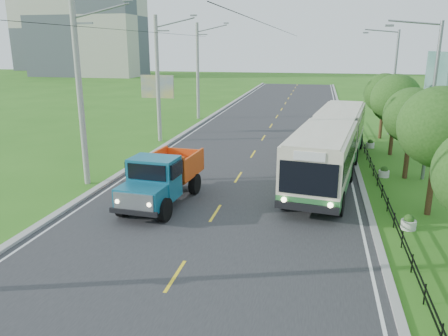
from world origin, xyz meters
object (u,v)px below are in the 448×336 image
(tree_third, at_px, (439,131))
(bus, at_px, (332,141))
(streetlight_far, at_px, (392,79))
(billboard_right, at_px, (436,81))
(planter_mid, at_px, (384,172))
(planter_near, at_px, (409,223))
(dump_truck, at_px, (162,175))
(pole_mid, at_px, (158,79))
(tree_fifth, at_px, (396,102))
(tree_back, at_px, (384,95))
(pole_near, at_px, (81,95))
(streetlight_mid, at_px, (430,96))
(billboard_left, at_px, (157,90))
(pole_far, at_px, (198,71))
(planter_far, at_px, (370,144))
(tree_fourth, at_px, (412,119))

(tree_third, relative_size, bus, 0.34)
(streetlight_far, xyz_separation_m, billboard_right, (1.66, -8.00, 0.44))
(planter_mid, height_order, billboard_right, billboard_right)
(planter_near, distance_m, dump_truck, 11.60)
(streetlight_far, distance_m, planter_near, 22.57)
(pole_mid, height_order, planter_mid, pole_mid)
(billboard_right, xyz_separation_m, bus, (-6.85, -5.71, -3.30))
(tree_fifth, distance_m, dump_truck, 18.62)
(tree_third, bearing_deg, pole_mid, 144.64)
(tree_back, relative_size, dump_truck, 0.87)
(pole_near, bearing_deg, streetlight_mid, 14.81)
(billboard_left, height_order, dump_truck, billboard_left)
(pole_near, bearing_deg, pole_far, 90.00)
(pole_far, height_order, streetlight_far, pole_far)
(pole_near, distance_m, planter_near, 17.79)
(planter_far, height_order, dump_truck, dump_truck)
(pole_mid, xyz_separation_m, tree_fourth, (18.12, -6.86, -1.51))
(tree_third, relative_size, tree_fourth, 1.11)
(pole_mid, xyz_separation_m, pole_far, (0.00, 12.00, 0.00))
(streetlight_far, height_order, dump_truck, streetlight_far)
(pole_mid, bearing_deg, planter_near, -41.65)
(pole_far, distance_m, planter_far, 20.70)
(streetlight_mid, bearing_deg, billboard_left, 153.60)
(planter_far, bearing_deg, pole_mid, -176.61)
(tree_third, height_order, planter_far, tree_third)
(tree_fourth, xyz_separation_m, planter_near, (-1.26, -8.14, -3.30))
(streetlight_mid, bearing_deg, pole_near, -165.19)
(billboard_left, bearing_deg, tree_third, -39.33)
(planter_far, relative_size, bus, 0.04)
(planter_mid, distance_m, billboard_left, 20.99)
(pole_mid, xyz_separation_m, tree_fifth, (18.12, -0.86, -1.24))
(pole_mid, height_order, tree_back, pole_mid)
(tree_fourth, height_order, billboard_right, billboard_right)
(tree_fourth, distance_m, bus, 4.67)
(streetlight_far, relative_size, planter_mid, 13.54)
(pole_mid, xyz_separation_m, tree_back, (18.12, 5.14, -1.44))
(billboard_right, bearing_deg, streetlight_mid, -105.44)
(tree_back, bearing_deg, planter_mid, -95.91)
(pole_mid, relative_size, tree_fifth, 1.72)
(planter_far, height_order, billboard_right, billboard_right)
(tree_third, relative_size, billboard_right, 0.82)
(tree_fourth, bearing_deg, tree_third, -90.00)
(billboard_right, bearing_deg, planter_near, -104.80)
(planter_near, xyz_separation_m, planter_far, (0.00, 16.00, 0.00))
(tree_back, height_order, billboard_left, tree_back)
(pole_near, xyz_separation_m, bus, (13.71, 5.29, -3.05))
(billboard_left, bearing_deg, pole_mid, -67.58)
(billboard_right, bearing_deg, tree_fourth, -112.64)
(tree_third, relative_size, planter_mid, 8.96)
(planter_far, xyz_separation_m, bus, (-3.15, -7.71, 1.76))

